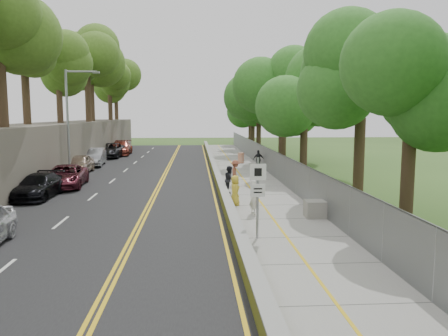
{
  "coord_description": "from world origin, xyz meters",
  "views": [
    {
      "loc": [
        -1.29,
        -19.11,
        4.75
      ],
      "look_at": [
        0.5,
        8.0,
        1.4
      ],
      "focal_mm": 35.0,
      "sensor_mm": 36.0,
      "label": 1
    }
  ],
  "objects": [
    {
      "name": "car_2",
      "position": [
        -9.75,
        9.58,
        0.75
      ],
      "size": [
        2.83,
        5.33,
        1.43
      ],
      "primitive_type": "imported",
      "rotation": [
        0.0,
        0.0,
        0.09
      ],
      "color": "#5C1F2C",
      "rests_on": "road"
    },
    {
      "name": "signpost",
      "position": [
        1.05,
        -3.02,
        1.96
      ],
      "size": [
        0.62,
        0.09,
        3.1
      ],
      "color": "gray",
      "rests_on": "sidewalk"
    },
    {
      "name": "car_8",
      "position": [
        -10.6,
        35.8,
        0.79
      ],
      "size": [
        2.09,
        4.5,
        1.49
      ],
      "primitive_type": "imported",
      "rotation": [
        0.0,
        0.0,
        -0.08
      ],
      "color": "silver",
      "rests_on": "road"
    },
    {
      "name": "car_3",
      "position": [
        -10.19,
        5.92,
        0.72
      ],
      "size": [
        1.99,
        4.71,
        1.36
      ],
      "primitive_type": "imported",
      "rotation": [
        0.0,
        0.0,
        -0.02
      ],
      "color": "black",
      "rests_on": "road"
    },
    {
      "name": "car_4",
      "position": [
        -10.6,
        16.4,
        0.79
      ],
      "size": [
        1.86,
        4.45,
        1.5
      ],
      "primitive_type": "imported",
      "rotation": [
        0.0,
        0.0,
        0.02
      ],
      "color": "gray",
      "rests_on": "road"
    },
    {
      "name": "concrete_block",
      "position": [
        4.3,
        0.21,
        0.43
      ],
      "size": [
        1.17,
        0.88,
        0.77
      ],
      "primitive_type": "cube",
      "rotation": [
        0.0,
        0.0,
        -0.02
      ],
      "color": "gray",
      "rests_on": "sidewalk"
    },
    {
      "name": "trees_fenceside",
      "position": [
        7.0,
        15.0,
        7.0
      ],
      "size": [
        7.0,
        66.0,
        14.0
      ],
      "primitive_type": null,
      "color": "#387D29",
      "rests_on": "ground"
    },
    {
      "name": "painter_0",
      "position": [
        0.75,
        3.11,
        0.83
      ],
      "size": [
        0.59,
        0.82,
        1.56
      ],
      "primitive_type": "imported",
      "rotation": [
        0.0,
        0.0,
        1.7
      ],
      "color": "yellow",
      "rests_on": "sidewalk"
    },
    {
      "name": "construction_barrel",
      "position": [
        3.13,
        22.83,
        0.54
      ],
      "size": [
        0.6,
        0.6,
        0.99
      ],
      "primitive_type": "cylinder",
      "color": "#CB3806",
      "rests_on": "sidewalk"
    },
    {
      "name": "car_6",
      "position": [
        -10.6,
        29.12,
        0.83
      ],
      "size": [
        2.99,
        5.84,
        1.58
      ],
      "primitive_type": "imported",
      "rotation": [
        0.0,
        0.0,
        -0.07
      ],
      "color": "black",
      "rests_on": "road"
    },
    {
      "name": "rock_embankment",
      "position": [
        -13.5,
        15.0,
        2.0
      ],
      "size": [
        5.0,
        66.0,
        4.0
      ],
      "primitive_type": "cube",
      "color": "#595147",
      "rests_on": "ground"
    },
    {
      "name": "chainlink_fence",
      "position": [
        4.65,
        15.0,
        1.0
      ],
      "size": [
        0.04,
        66.0,
        2.0
      ],
      "primitive_type": "cube",
      "color": "slate",
      "rests_on": "ground"
    },
    {
      "name": "sidewalk",
      "position": [
        2.55,
        15.0,
        0.03
      ],
      "size": [
        4.2,
        66.0,
        0.05
      ],
      "primitive_type": "cube",
      "color": "gray",
      "rests_on": "ground"
    },
    {
      "name": "jersey_barrier",
      "position": [
        0.25,
        15.0,
        0.3
      ],
      "size": [
        0.42,
        66.0,
        0.6
      ],
      "primitive_type": "cube",
      "color": "#D5E631",
      "rests_on": "ground"
    },
    {
      "name": "painter_1",
      "position": [
        1.45,
        1.0,
        0.87
      ],
      "size": [
        0.56,
        0.69,
        1.65
      ],
      "primitive_type": "imported",
      "rotation": [
        0.0,
        0.0,
        1.89
      ],
      "color": "white",
      "rests_on": "sidewalk"
    },
    {
      "name": "person_far",
      "position": [
        4.2,
        18.43,
        0.85
      ],
      "size": [
        0.94,
        0.41,
        1.59
      ],
      "primitive_type": "imported",
      "rotation": [
        0.0,
        0.0,
        3.12
      ],
      "color": "black",
      "rests_on": "sidewalk"
    },
    {
      "name": "painter_2",
      "position": [
        0.75,
        6.53,
        0.88
      ],
      "size": [
        0.73,
        0.88,
        1.66
      ],
      "primitive_type": "imported",
      "rotation": [
        0.0,
        0.0,
        1.44
      ],
      "color": "black",
      "rests_on": "sidewalk"
    },
    {
      "name": "car_5",
      "position": [
        -10.6,
        21.52,
        0.84
      ],
      "size": [
        2.11,
        5.01,
        1.61
      ],
      "primitive_type": "imported",
      "rotation": [
        0.0,
        0.0,
        0.08
      ],
      "color": "#97999E",
      "rests_on": "road"
    },
    {
      "name": "painter_3",
      "position": [
        1.34,
        9.29,
        0.91
      ],
      "size": [
        0.72,
        1.15,
        1.71
      ],
      "primitive_type": "imported",
      "rotation": [
        0.0,
        0.0,
        1.49
      ],
      "color": "brown",
      "rests_on": "sidewalk"
    },
    {
      "name": "road",
      "position": [
        -5.4,
        15.0,
        0.02
      ],
      "size": [
        11.2,
        66.0,
        0.04
      ],
      "primitive_type": "cube",
      "color": "black",
      "rests_on": "ground"
    },
    {
      "name": "streetlight",
      "position": [
        -10.46,
        14.0,
        4.64
      ],
      "size": [
        2.52,
        0.22,
        8.0
      ],
      "color": "gray",
      "rests_on": "ground"
    },
    {
      "name": "car_7",
      "position": [
        -9.95,
        32.19,
        0.86
      ],
      "size": [
        2.52,
        5.75,
        1.64
      ],
      "primitive_type": "imported",
      "rotation": [
        0.0,
        0.0,
        0.04
      ],
      "color": "maroon",
      "rests_on": "road"
    },
    {
      "name": "ground",
      "position": [
        0.0,
        0.0,
        0.0
      ],
      "size": [
        140.0,
        140.0,
        0.0
      ],
      "primitive_type": "plane",
      "color": "#33511E",
      "rests_on": "ground"
    },
    {
      "name": "trees_embankment",
      "position": [
        -13.0,
        15.0,
        10.5
      ],
      "size": [
        6.4,
        66.0,
        13.0
      ],
      "primitive_type": null,
      "color": "#4C7624",
      "rests_on": "rock_embankment"
    }
  ]
}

